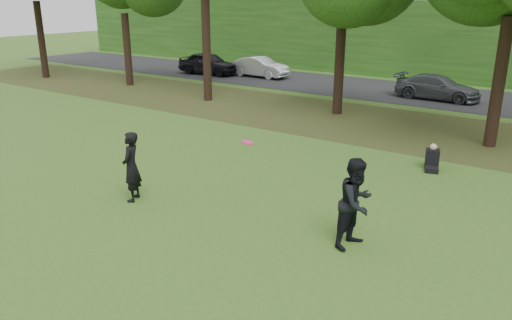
% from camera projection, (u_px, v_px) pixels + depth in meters
% --- Properties ---
extents(ground, '(120.00, 120.00, 0.00)m').
position_uv_depth(ground, '(179.00, 246.00, 11.06)').
color(ground, '#335B1C').
rests_on(ground, ground).
extents(leaf_litter, '(60.00, 7.00, 0.01)m').
position_uv_depth(leaf_litter, '(391.00, 126.00, 21.15)').
color(leaf_litter, '#413117').
rests_on(leaf_litter, ground).
extents(street, '(70.00, 7.00, 0.02)m').
position_uv_depth(street, '(444.00, 97.00, 27.37)').
color(street, black).
rests_on(street, ground).
extents(far_hedge, '(70.00, 3.00, 5.00)m').
position_uv_depth(far_hedge, '(476.00, 42.00, 31.24)').
color(far_hedge, '#1E4513').
rests_on(far_hedge, ground).
extents(player_left, '(0.73, 0.83, 1.91)m').
position_uv_depth(player_left, '(131.00, 167.00, 13.28)').
color(player_left, black).
rests_on(player_left, ground).
extents(player_right, '(0.94, 1.11, 2.03)m').
position_uv_depth(player_right, '(356.00, 203.00, 10.81)').
color(player_right, black).
rests_on(player_right, ground).
extents(parked_cars, '(34.37, 3.07, 1.51)m').
position_uv_depth(parked_cars, '(448.00, 86.00, 26.39)').
color(parked_cars, black).
rests_on(parked_cars, street).
extents(frisbee, '(0.35, 0.35, 0.08)m').
position_uv_depth(frisbee, '(248.00, 142.00, 11.64)').
color(frisbee, '#FF156B').
rests_on(frisbee, ground).
extents(seated_person, '(0.62, 0.82, 0.83)m').
position_uv_depth(seated_person, '(432.00, 160.00, 15.87)').
color(seated_person, black).
rests_on(seated_person, ground).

